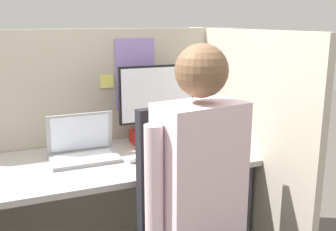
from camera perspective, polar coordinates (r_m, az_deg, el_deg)
cubicle_panel_back at (r=2.46m, az=-10.10°, el=-4.20°), size 1.93×0.05×1.41m
cubicle_panel_right at (r=2.36m, az=10.16°, el=-5.05°), size 0.04×1.30×1.41m
desk at (r=2.19m, az=-7.83°, el=-10.70°), size 1.43×0.67×0.74m
paper_box at (r=2.35m, az=-1.51°, el=-3.15°), size 0.29×0.22×0.07m
monitor at (r=2.30m, az=-1.58°, el=2.57°), size 0.46×0.20×0.39m
laptop at (r=2.13m, az=-12.20°, el=-4.95°), size 0.35×0.22×0.24m
mouse at (r=2.05m, az=-4.83°, el=-6.27°), size 0.07×0.05×0.04m
stapler at (r=2.33m, az=6.61°, el=-3.83°), size 0.05×0.16×0.04m
carrot_toy at (r=1.93m, az=-3.38°, el=-7.51°), size 0.04×0.15×0.04m
person at (r=1.55m, az=5.15°, el=-11.60°), size 0.48×0.46×1.37m
coffee_mug at (r=2.49m, az=4.66°, el=-1.89°), size 0.09×0.09×0.10m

